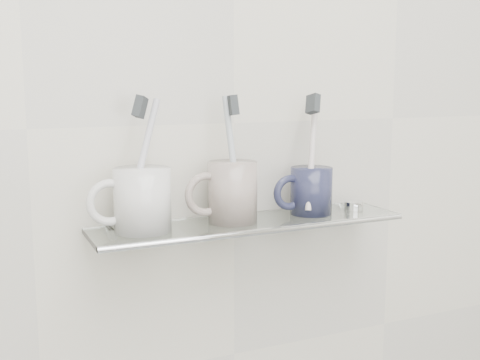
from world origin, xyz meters
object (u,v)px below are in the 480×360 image
mug_center (233,192)px  mug_right (311,191)px  shelf_glass (250,223)px  mug_left (142,200)px

mug_center → mug_right: size_ratio=1.22×
shelf_glass → mug_left: mug_left is taller
mug_left → mug_right: size_ratio=1.20×
shelf_glass → mug_right: (0.11, 0.00, 0.04)m
mug_left → mug_right: 0.28m
shelf_glass → mug_left: size_ratio=5.37×
shelf_glass → mug_center: size_ratio=5.29×
shelf_glass → mug_right: 0.12m
mug_right → mug_left: bearing=155.4°
shelf_glass → mug_center: bearing=169.6°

